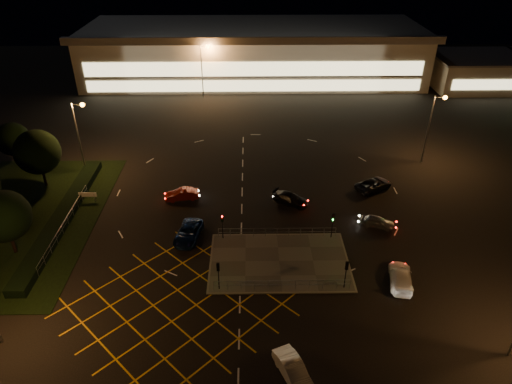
{
  "coord_description": "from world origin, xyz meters",
  "views": [
    {
      "loc": [
        -0.97,
        -38.53,
        30.78
      ],
      "look_at": [
        -0.25,
        8.66,
        2.0
      ],
      "focal_mm": 32.0,
      "sensor_mm": 36.0,
      "label": 1
    }
  ],
  "objects_px": {
    "car_left_blue": "(188,233)",
    "car_circ_red": "(182,194)",
    "car_queue_white": "(293,370)",
    "signal_sw": "(218,271)",
    "car_approach_white": "(401,277)",
    "signal_se": "(346,269)",
    "car_east_grey": "(374,185)",
    "signal_ne": "(333,220)",
    "signal_nw": "(222,221)",
    "car_right_silver": "(377,222)",
    "car_far_dkgrey": "(291,199)"
  },
  "relations": [
    {
      "from": "car_far_dkgrey",
      "to": "signal_nw",
      "type": "bearing_deg",
      "value": 162.55
    },
    {
      "from": "car_circ_red",
      "to": "car_far_dkgrey",
      "type": "bearing_deg",
      "value": 75.43
    },
    {
      "from": "signal_nw",
      "to": "signal_ne",
      "type": "bearing_deg",
      "value": 0.0
    },
    {
      "from": "car_left_blue",
      "to": "car_right_silver",
      "type": "distance_m",
      "value": 21.52
    },
    {
      "from": "car_circ_red",
      "to": "car_east_grey",
      "type": "height_order",
      "value": "car_east_grey"
    },
    {
      "from": "signal_nw",
      "to": "car_circ_red",
      "type": "bearing_deg",
      "value": 123.54
    },
    {
      "from": "signal_se",
      "to": "car_left_blue",
      "type": "height_order",
      "value": "signal_se"
    },
    {
      "from": "car_queue_white",
      "to": "car_left_blue",
      "type": "height_order",
      "value": "car_queue_white"
    },
    {
      "from": "car_far_dkgrey",
      "to": "car_right_silver",
      "type": "relative_size",
      "value": 1.19
    },
    {
      "from": "car_east_grey",
      "to": "car_queue_white",
      "type": "bearing_deg",
      "value": 123.86
    },
    {
      "from": "car_east_grey",
      "to": "signal_nw",
      "type": "bearing_deg",
      "value": 86.98
    },
    {
      "from": "car_left_blue",
      "to": "car_circ_red",
      "type": "xyz_separation_m",
      "value": [
        -1.73,
        8.17,
        -0.03
      ]
    },
    {
      "from": "signal_nw",
      "to": "car_left_blue",
      "type": "bearing_deg",
      "value": 176.91
    },
    {
      "from": "car_left_blue",
      "to": "car_circ_red",
      "type": "distance_m",
      "value": 8.35
    },
    {
      "from": "car_far_dkgrey",
      "to": "car_east_grey",
      "type": "bearing_deg",
      "value": -43.43
    },
    {
      "from": "car_queue_white",
      "to": "signal_sw",
      "type": "bearing_deg",
      "value": 99.43
    },
    {
      "from": "signal_nw",
      "to": "car_far_dkgrey",
      "type": "relative_size",
      "value": 0.69
    },
    {
      "from": "signal_sw",
      "to": "signal_ne",
      "type": "height_order",
      "value": "same"
    },
    {
      "from": "signal_sw",
      "to": "signal_ne",
      "type": "bearing_deg",
      "value": -146.35
    },
    {
      "from": "signal_ne",
      "to": "car_circ_red",
      "type": "bearing_deg",
      "value": 154.49
    },
    {
      "from": "car_left_blue",
      "to": "car_approach_white",
      "type": "bearing_deg",
      "value": -10.02
    },
    {
      "from": "signal_ne",
      "to": "car_approach_white",
      "type": "height_order",
      "value": "signal_ne"
    },
    {
      "from": "car_east_grey",
      "to": "car_right_silver",
      "type": "bearing_deg",
      "value": 137.95
    },
    {
      "from": "car_right_silver",
      "to": "car_circ_red",
      "type": "xyz_separation_m",
      "value": [
        -23.17,
        6.27,
        0.04
      ]
    },
    {
      "from": "car_queue_white",
      "to": "car_east_grey",
      "type": "height_order",
      "value": "car_queue_white"
    },
    {
      "from": "car_approach_white",
      "to": "car_right_silver",
      "type": "bearing_deg",
      "value": -78.69
    },
    {
      "from": "signal_se",
      "to": "signal_nw",
      "type": "relative_size",
      "value": 1.0
    },
    {
      "from": "car_circ_red",
      "to": "car_approach_white",
      "type": "distance_m",
      "value": 27.96
    },
    {
      "from": "signal_se",
      "to": "car_east_grey",
      "type": "distance_m",
      "value": 19.81
    },
    {
      "from": "signal_nw",
      "to": "car_far_dkgrey",
      "type": "xyz_separation_m",
      "value": [
        8.05,
        7.24,
        -1.7
      ]
    },
    {
      "from": "car_east_grey",
      "to": "car_approach_white",
      "type": "xyz_separation_m",
      "value": [
        -1.56,
        -17.71,
        0.01
      ]
    },
    {
      "from": "car_east_grey",
      "to": "car_far_dkgrey",
      "type": "bearing_deg",
      "value": 74.41
    },
    {
      "from": "car_left_blue",
      "to": "signal_nw",
      "type": "bearing_deg",
      "value": 6.22
    },
    {
      "from": "car_right_silver",
      "to": "car_approach_white",
      "type": "relative_size",
      "value": 0.76
    },
    {
      "from": "signal_ne",
      "to": "car_approach_white",
      "type": "distance_m",
      "value": 9.35
    },
    {
      "from": "signal_sw",
      "to": "car_circ_red",
      "type": "xyz_separation_m",
      "value": [
        -5.55,
        16.36,
        -1.67
      ]
    },
    {
      "from": "car_left_blue",
      "to": "car_circ_red",
      "type": "relative_size",
      "value": 1.23
    },
    {
      "from": "car_left_blue",
      "to": "car_east_grey",
      "type": "xyz_separation_m",
      "value": [
        22.97,
        10.2,
        -0.0
      ]
    },
    {
      "from": "signal_sw",
      "to": "car_right_silver",
      "type": "distance_m",
      "value": 20.38
    },
    {
      "from": "car_far_dkgrey",
      "to": "car_approach_white",
      "type": "relative_size",
      "value": 0.91
    },
    {
      "from": "signal_sw",
      "to": "car_approach_white",
      "type": "xyz_separation_m",
      "value": [
        17.6,
        0.68,
        -1.63
      ]
    },
    {
      "from": "car_left_blue",
      "to": "car_right_silver",
      "type": "xyz_separation_m",
      "value": [
        21.43,
        1.9,
        -0.07
      ]
    },
    {
      "from": "car_right_silver",
      "to": "car_east_grey",
      "type": "height_order",
      "value": "car_east_grey"
    },
    {
      "from": "car_right_silver",
      "to": "car_approach_white",
      "type": "xyz_separation_m",
      "value": [
        -0.02,
        -9.41,
        0.08
      ]
    },
    {
      "from": "car_left_blue",
      "to": "car_far_dkgrey",
      "type": "distance_m",
      "value": 13.8
    },
    {
      "from": "car_east_grey",
      "to": "car_approach_white",
      "type": "distance_m",
      "value": 17.78
    },
    {
      "from": "signal_sw",
      "to": "car_approach_white",
      "type": "height_order",
      "value": "signal_sw"
    },
    {
      "from": "car_queue_white",
      "to": "signal_se",
      "type": "bearing_deg",
      "value": 36.36
    },
    {
      "from": "car_circ_red",
      "to": "car_queue_white",
      "type": "bearing_deg",
      "value": 14.54
    },
    {
      "from": "car_left_blue",
      "to": "car_approach_white",
      "type": "distance_m",
      "value": 22.69
    }
  ]
}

